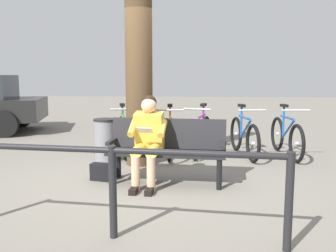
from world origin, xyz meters
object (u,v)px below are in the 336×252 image
at_px(bench, 167,146).
at_px(bicycle_purple, 286,137).
at_px(bicycle_red, 170,136).
at_px(handbag, 102,172).
at_px(bicycle_orange, 244,137).
at_px(tree_trunk, 139,50).
at_px(person_reading, 148,136).
at_px(litter_bin, 106,140).
at_px(bicycle_black, 123,135).
at_px(bicycle_silver, 201,135).

bearing_deg(bench, bicycle_purple, -134.41).
xyz_separation_m(bench, bicycle_red, (0.10, -1.65, -0.15)).
xyz_separation_m(handbag, bicycle_orange, (-2.17, -1.75, 0.24)).
bearing_deg(tree_trunk, handbag, 69.02).
bearing_deg(person_reading, bicycle_orange, -124.55).
height_order(litter_bin, bicycle_red, bicycle_red).
bearing_deg(bicycle_orange, bicycle_red, -97.02).
xyz_separation_m(litter_bin, bicycle_purple, (-3.17, -0.67, -0.01)).
height_order(bench, bicycle_red, bicycle_red).
relative_size(bench, bicycle_red, 0.97).
distance_m(person_reading, bicycle_black, 2.04).
xyz_separation_m(handbag, bicycle_silver, (-1.40, -1.87, 0.24)).
relative_size(bench, tree_trunk, 0.44).
bearing_deg(bench, tree_trunk, -57.12).
height_order(person_reading, litter_bin, person_reading).
distance_m(tree_trunk, bicycle_black, 1.74).
height_order(person_reading, bicycle_red, person_reading).
xyz_separation_m(person_reading, handbag, (0.68, -0.13, -0.54)).
distance_m(bench, person_reading, 0.33).
xyz_separation_m(tree_trunk, bicycle_black, (0.43, -0.75, -1.51)).
bearing_deg(handbag, bench, -178.85).
bearing_deg(bench, handbag, 5.02).
bearing_deg(bicycle_silver, bench, -3.07).
xyz_separation_m(tree_trunk, bicycle_red, (-0.45, -0.67, -1.51)).
bearing_deg(litter_bin, bicycle_purple, -168.16).
relative_size(person_reading, litter_bin, 1.64).
distance_m(person_reading, bicycle_red, 1.83).
bearing_deg(bicycle_black, bench, 14.27).
distance_m(bench, bicycle_orange, 2.14).
height_order(tree_trunk, bicycle_silver, tree_trunk).
bearing_deg(bicycle_silver, person_reading, -8.42).
bearing_deg(bench, bicycle_silver, -100.53).
relative_size(handbag, bicycle_purple, 0.18).
height_order(litter_bin, bicycle_black, bicycle_black).
relative_size(person_reading, bicycle_silver, 0.72).
xyz_separation_m(bench, bicycle_orange, (-1.25, -1.73, -0.15)).
height_order(bicycle_orange, bicycle_silver, same).
bearing_deg(person_reading, bicycle_black, -64.77).
distance_m(bicycle_red, bicycle_black, 0.88).
height_order(litter_bin, bicycle_silver, bicycle_silver).
bearing_deg(litter_bin, bench, 135.67).
relative_size(litter_bin, bicycle_purple, 0.44).
bearing_deg(bicycle_black, handbag, -13.47).
distance_m(handbag, bicycle_orange, 2.80).
bearing_deg(bicycle_silver, bicycle_purple, 99.24).
xyz_separation_m(person_reading, bicycle_silver, (-0.72, -2.00, -0.31)).
distance_m(bicycle_purple, bicycle_black, 2.99).
bearing_deg(bicycle_orange, bicycle_purple, 84.36).
bearing_deg(tree_trunk, bicycle_black, -59.90).
bearing_deg(bicycle_purple, litter_bin, -84.52).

